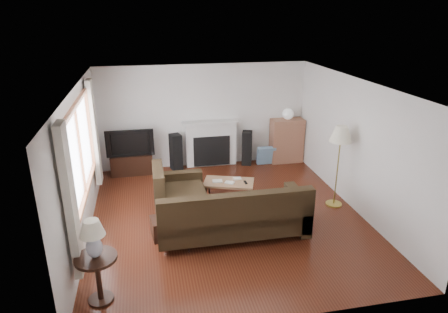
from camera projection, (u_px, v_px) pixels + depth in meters
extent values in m
cube|color=#4B1E10|center=(227.00, 216.00, 7.58)|extent=(5.10, 5.60, 0.04)
cube|color=white|center=(228.00, 85.00, 6.70)|extent=(5.10, 5.60, 0.04)
cube|color=white|center=(204.00, 116.00, 9.66)|extent=(5.00, 0.04, 2.50)
cube|color=white|center=(276.00, 235.00, 4.61)|extent=(5.00, 0.04, 2.50)
cube|color=white|center=(81.00, 165.00, 6.67)|extent=(0.04, 5.50, 2.50)
cube|color=white|center=(356.00, 145.00, 7.60)|extent=(0.04, 5.50, 2.50)
cube|color=brown|center=(81.00, 152.00, 6.39)|extent=(0.12, 2.74, 1.54)
cube|color=beige|center=(70.00, 202.00, 5.06)|extent=(0.10, 0.35, 2.10)
cube|color=beige|center=(94.00, 133.00, 7.85)|extent=(0.10, 0.35, 2.10)
cube|color=white|center=(211.00, 143.00, 9.82)|extent=(1.40, 0.26, 1.15)
cube|color=black|center=(132.00, 164.00, 9.45)|extent=(0.96, 0.43, 0.48)
imported|color=black|center=(130.00, 142.00, 9.26)|extent=(1.09, 0.14, 0.63)
cube|color=black|center=(176.00, 152.00, 9.62)|extent=(0.31, 0.35, 0.89)
cube|color=black|center=(247.00, 148.00, 9.96)|extent=(0.32, 0.35, 0.85)
cube|color=#9C6348|center=(286.00, 141.00, 10.08)|extent=(0.81, 0.38, 1.11)
sphere|color=white|center=(288.00, 114.00, 9.84)|extent=(0.27, 0.27, 0.27)
cube|color=black|center=(232.00, 212.00, 6.81)|extent=(2.77, 2.03, 0.90)
cube|color=#966B47|center=(229.00, 190.00, 8.20)|extent=(1.13, 0.84, 0.39)
cube|color=black|center=(164.00, 228.00, 6.84)|extent=(0.46, 0.46, 0.35)
cube|color=#A7913A|center=(338.00, 167.00, 7.73)|extent=(0.54, 0.54, 1.64)
cube|color=black|center=(99.00, 279.00, 5.29)|extent=(0.55, 0.55, 0.69)
cube|color=silver|center=(93.00, 239.00, 5.07)|extent=(0.33, 0.33, 0.53)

